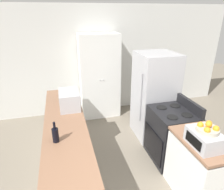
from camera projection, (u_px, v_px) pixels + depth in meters
name	position (u px, v px, depth m)	size (l,w,h in m)	color
wall_back	(95.00, 61.00, 4.90)	(7.00, 0.06, 2.60)	silver
counter_left	(68.00, 147.00, 3.15)	(0.60, 2.71, 0.92)	silver
counter_right	(200.00, 169.00, 2.72)	(0.60, 0.83, 0.92)	silver
pantry_cabinet	(99.00, 77.00, 4.75)	(0.92, 0.55, 1.99)	white
stove	(171.00, 135.00, 3.43)	(0.66, 0.73, 1.08)	black
refrigerator	(154.00, 96.00, 3.98)	(0.74, 0.75, 1.72)	#B7B7BC
microwave	(69.00, 100.00, 3.34)	(0.33, 0.49, 0.29)	#B2B2B7
wine_bottle	(55.00, 135.00, 2.46)	(0.08, 0.08, 0.28)	black
toaster_oven	(204.00, 139.00, 2.38)	(0.31, 0.40, 0.21)	#B2B2B7
fruit_bowl	(208.00, 128.00, 2.32)	(0.26, 0.26, 0.13)	#B2A893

